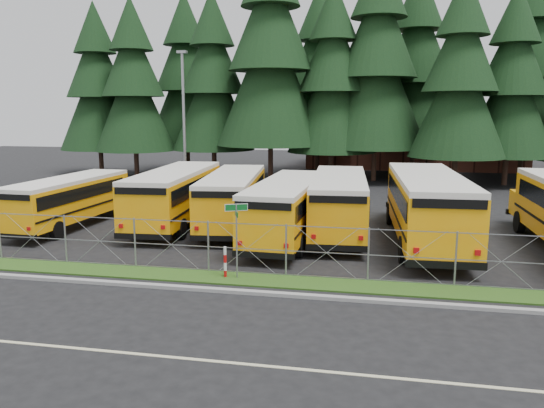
# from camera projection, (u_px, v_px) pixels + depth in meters

# --- Properties ---
(ground) EXTENTS (120.00, 120.00, 0.00)m
(ground) POSITION_uv_depth(u_px,v_px,m) (316.00, 270.00, 20.54)
(ground) COLOR black
(ground) RESTS_ON ground
(curb) EXTENTS (50.00, 0.25, 0.12)m
(curb) POSITION_uv_depth(u_px,v_px,m) (305.00, 296.00, 17.53)
(curb) COLOR gray
(curb) RESTS_ON ground
(grass_verge) EXTENTS (50.00, 1.40, 0.06)m
(grass_verge) POSITION_uv_depth(u_px,v_px,m) (310.00, 283.00, 18.89)
(grass_verge) COLOR #224814
(grass_verge) RESTS_ON ground
(road_lane_line) EXTENTS (50.00, 0.12, 0.01)m
(road_lane_line) POSITION_uv_depth(u_px,v_px,m) (278.00, 367.00, 12.81)
(road_lane_line) COLOR beige
(road_lane_line) RESTS_ON ground
(chainlink_fence) EXTENTS (44.00, 0.10, 2.00)m
(chainlink_fence) POSITION_uv_depth(u_px,v_px,m) (313.00, 252.00, 19.39)
(chainlink_fence) COLOR gray
(chainlink_fence) RESTS_ON ground
(brick_building) EXTENTS (22.00, 10.00, 6.00)m
(brick_building) POSITION_uv_depth(u_px,v_px,m) (412.00, 139.00, 57.51)
(brick_building) COLOR brown
(brick_building) RESTS_ON ground
(bus_0) EXTENTS (2.83, 10.07, 2.61)m
(bus_0) POSITION_uv_depth(u_px,v_px,m) (73.00, 202.00, 28.15)
(bus_0) COLOR #FFA008
(bus_0) RESTS_ON ground
(bus_2) EXTENTS (3.36, 11.51, 2.98)m
(bus_2) POSITION_uv_depth(u_px,v_px,m) (178.00, 197.00, 28.52)
(bus_2) COLOR #FFA008
(bus_2) RESTS_ON ground
(bus_3) EXTENTS (3.79, 11.07, 2.84)m
(bus_3) POSITION_uv_depth(u_px,v_px,m) (234.00, 200.00, 28.10)
(bus_3) COLOR #FFA008
(bus_3) RESTS_ON ground
(bus_4) EXTENTS (2.96, 10.94, 2.84)m
(bus_4) POSITION_uv_depth(u_px,v_px,m) (288.00, 210.00, 25.30)
(bus_4) COLOR #FFA008
(bus_4) RESTS_ON ground
(bus_5) EXTENTS (3.26, 11.31, 2.93)m
(bus_5) POSITION_uv_depth(u_px,v_px,m) (339.00, 204.00, 26.53)
(bus_5) COLOR #FFA008
(bus_5) RESTS_ON ground
(bus_6) EXTENTS (3.50, 12.55, 3.26)m
(bus_6) POSITION_uv_depth(u_px,v_px,m) (426.00, 208.00, 24.49)
(bus_6) COLOR #FFA008
(bus_6) RESTS_ON ground
(street_sign) EXTENTS (0.77, 0.51, 2.81)m
(street_sign) POSITION_uv_depth(u_px,v_px,m) (237.00, 225.00, 19.13)
(street_sign) COLOR gray
(street_sign) RESTS_ON ground
(striped_bollard) EXTENTS (0.11, 0.11, 1.20)m
(striped_bollard) POSITION_uv_depth(u_px,v_px,m) (225.00, 263.00, 19.46)
(striped_bollard) COLOR #B20C0C
(striped_bollard) RESTS_ON ground
(light_standard) EXTENTS (0.70, 0.35, 10.14)m
(light_standard) POSITION_uv_depth(u_px,v_px,m) (184.00, 119.00, 37.38)
(light_standard) COLOR gray
(light_standard) RESTS_ON ground
(conifer_0) EXTENTS (7.25, 7.25, 16.04)m
(conifer_0) POSITION_uv_depth(u_px,v_px,m) (97.00, 89.00, 50.05)
(conifer_0) COLOR black
(conifer_0) RESTS_ON ground
(conifer_1) EXTENTS (7.29, 7.29, 16.12)m
(conifer_1) POSITION_uv_depth(u_px,v_px,m) (133.00, 88.00, 48.10)
(conifer_1) COLOR black
(conifer_1) RESTS_ON ground
(conifer_2) EXTENTS (7.54, 7.54, 16.68)m
(conifer_2) POSITION_uv_depth(u_px,v_px,m) (213.00, 85.00, 48.07)
(conifer_2) COLOR black
(conifer_2) RESTS_ON ground
(conifer_3) EXTENTS (9.40, 9.40, 20.79)m
(conifer_3) POSITION_uv_depth(u_px,v_px,m) (271.00, 59.00, 45.16)
(conifer_3) COLOR black
(conifer_3) RESTS_ON ground
(conifer_4) EXTENTS (7.60, 7.60, 16.81)m
(conifer_4) POSITION_uv_depth(u_px,v_px,m) (332.00, 82.00, 45.06)
(conifer_4) COLOR black
(conifer_4) RESTS_ON ground
(conifer_5) EXTENTS (8.74, 8.74, 19.34)m
(conifer_5) POSITION_uv_depth(u_px,v_px,m) (377.00, 67.00, 44.55)
(conifer_5) COLOR black
(conifer_5) RESTS_ON ground
(conifer_6) EXTENTS (7.48, 7.48, 16.54)m
(conifer_6) POSITION_uv_depth(u_px,v_px,m) (460.00, 81.00, 40.80)
(conifer_6) COLOR black
(conifer_6) RESTS_ON ground
(conifer_7) EXTENTS (7.21, 7.21, 15.95)m
(conifer_7) POSITION_uv_depth(u_px,v_px,m) (512.00, 86.00, 42.26)
(conifer_7) COLOR black
(conifer_7) RESTS_ON ground
(conifer_10) EXTENTS (7.95, 7.95, 17.59)m
(conifer_10) POSITION_uv_depth(u_px,v_px,m) (186.00, 82.00, 53.04)
(conifer_10) COLOR black
(conifer_10) RESTS_ON ground
(conifer_11) EXTENTS (8.10, 8.10, 17.91)m
(conifer_11) POSITION_uv_depth(u_px,v_px,m) (318.00, 80.00, 51.38)
(conifer_11) COLOR black
(conifer_11) RESTS_ON ground
(conifer_12) EXTENTS (8.45, 8.45, 18.69)m
(conifer_12) POSITION_uv_depth(u_px,v_px,m) (416.00, 74.00, 48.19)
(conifer_12) COLOR black
(conifer_12) RESTS_ON ground
(conifer_13) EXTENTS (8.78, 8.78, 19.42)m
(conifer_13) POSITION_uv_depth(u_px,v_px,m) (528.00, 68.00, 46.39)
(conifer_13) COLOR black
(conifer_13) RESTS_ON ground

